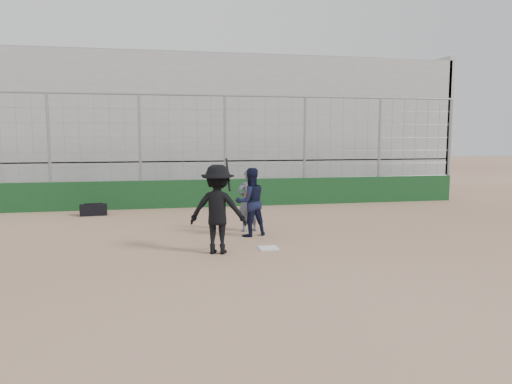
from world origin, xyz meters
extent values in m
plane|color=#866048|center=(0.00, 0.00, 0.00)|extent=(90.00, 90.00, 0.00)
cube|color=white|center=(0.00, 0.00, 0.01)|extent=(0.44, 0.44, 0.02)
cube|color=#123819|center=(0.00, 7.00, 0.50)|extent=(18.00, 0.25, 1.00)
cylinder|color=gray|center=(0.00, 7.00, 2.00)|extent=(0.10, 0.10, 4.00)
cylinder|color=gray|center=(9.00, 7.00, 2.00)|extent=(0.10, 0.10, 4.00)
cylinder|color=gray|center=(0.00, 7.00, 4.00)|extent=(18.00, 0.07, 0.07)
cube|color=#999999|center=(0.00, 11.95, 0.80)|extent=(20.00, 6.70, 1.60)
cube|color=#999999|center=(0.00, 11.95, 3.70)|extent=(20.00, 6.70, 4.20)
cube|color=#999999|center=(10.00, 11.95, 2.90)|extent=(0.25, 6.70, 6.10)
cylinder|color=gray|center=(0.00, 15.10, 6.80)|extent=(20.00, 0.06, 0.06)
imported|color=black|center=(-1.18, -0.21, 0.98)|extent=(1.43, 1.09, 1.95)
cylinder|color=black|center=(-0.93, -0.06, 1.73)|extent=(0.07, 0.57, 0.71)
imported|color=black|center=(-0.13, 1.46, 0.58)|extent=(1.03, 0.91, 1.15)
sphere|color=maroon|center=(-0.13, 1.46, 1.05)|extent=(0.28, 0.28, 0.28)
imported|color=#525968|center=(-0.06, 2.14, 0.76)|extent=(0.66, 0.47, 1.51)
cube|color=black|center=(-4.49, 5.78, 0.18)|extent=(0.88, 0.45, 0.36)
cylinder|color=black|center=(-4.49, 5.78, 0.38)|extent=(0.55, 0.10, 0.04)
camera|label=1|loc=(-2.52, -10.95, 2.59)|focal=35.00mm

